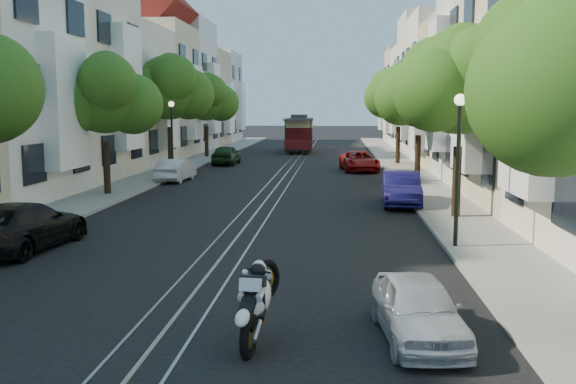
% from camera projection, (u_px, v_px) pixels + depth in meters
% --- Properties ---
extents(ground, '(200.00, 200.00, 0.00)m').
position_uv_depth(ground, '(291.00, 168.00, 41.95)').
color(ground, black).
rests_on(ground, ground).
extents(sidewalk_east, '(2.50, 80.00, 0.12)m').
position_uv_depth(sidewalk_east, '(403.00, 168.00, 41.39)').
color(sidewalk_east, gray).
rests_on(sidewalk_east, ground).
extents(sidewalk_west, '(2.50, 80.00, 0.12)m').
position_uv_depth(sidewalk_west, '(182.00, 166.00, 42.49)').
color(sidewalk_west, gray).
rests_on(sidewalk_west, ground).
extents(rail_left, '(0.06, 80.00, 0.02)m').
position_uv_depth(rail_left, '(282.00, 168.00, 41.99)').
color(rail_left, gray).
rests_on(rail_left, ground).
extents(rail_slot, '(0.06, 80.00, 0.02)m').
position_uv_depth(rail_slot, '(291.00, 168.00, 41.95)').
color(rail_slot, gray).
rests_on(rail_slot, ground).
extents(rail_right, '(0.06, 80.00, 0.02)m').
position_uv_depth(rail_right, '(299.00, 168.00, 41.91)').
color(rail_right, gray).
rests_on(rail_right, ground).
extents(lane_line, '(0.08, 80.00, 0.01)m').
position_uv_depth(lane_line, '(291.00, 168.00, 41.95)').
color(lane_line, tan).
rests_on(lane_line, ground).
extents(townhouses_east, '(7.75, 72.00, 12.00)m').
position_uv_depth(townhouses_east, '(479.00, 87.00, 40.29)').
color(townhouses_east, beige).
rests_on(townhouses_east, ground).
extents(townhouses_west, '(7.75, 72.00, 11.76)m').
position_uv_depth(townhouses_west, '(111.00, 90.00, 42.10)').
color(townhouses_west, silver).
rests_on(townhouses_west, ground).
extents(tree_e_b, '(4.93, 4.08, 6.68)m').
position_uv_depth(tree_e_b, '(462.00, 84.00, 21.98)').
color(tree_e_b, black).
rests_on(tree_e_b, ground).
extents(tree_e_c, '(4.84, 3.99, 6.52)m').
position_uv_depth(tree_e_c, '(421.00, 94.00, 32.87)').
color(tree_e_c, black).
rests_on(tree_e_c, ground).
extents(tree_e_d, '(5.01, 4.16, 6.85)m').
position_uv_depth(tree_e_d, '(400.00, 94.00, 43.71)').
color(tree_e_d, black).
rests_on(tree_e_d, ground).
extents(tree_w_b, '(4.72, 3.87, 6.27)m').
position_uv_depth(tree_w_b, '(105.00, 97.00, 28.05)').
color(tree_w_b, black).
rests_on(tree_w_b, ground).
extents(tree_w_c, '(5.13, 4.28, 7.09)m').
position_uv_depth(tree_w_c, '(170.00, 89.00, 38.84)').
color(tree_w_c, black).
rests_on(tree_w_c, ground).
extents(tree_w_d, '(4.84, 3.99, 6.52)m').
position_uv_depth(tree_w_d, '(207.00, 99.00, 49.77)').
color(tree_w_d, black).
rests_on(tree_w_d, ground).
extents(lamp_east, '(0.32, 0.32, 4.16)m').
position_uv_depth(lamp_east, '(459.00, 147.00, 17.38)').
color(lamp_east, black).
rests_on(lamp_east, ground).
extents(lamp_west, '(0.32, 0.32, 4.16)m').
position_uv_depth(lamp_west, '(172.00, 127.00, 36.12)').
color(lamp_west, black).
rests_on(lamp_west, ground).
extents(sportbike_rider, '(0.59, 2.05, 1.42)m').
position_uv_depth(sportbike_rider, '(256.00, 298.00, 10.62)').
color(sportbike_rider, black).
rests_on(sportbike_rider, ground).
extents(cable_car, '(2.67, 7.92, 3.02)m').
position_uv_depth(cable_car, '(299.00, 132.00, 57.28)').
color(cable_car, black).
rests_on(cable_car, ground).
extents(parked_car_e_near, '(1.59, 3.29, 1.08)m').
position_uv_depth(parked_car_e_near, '(418.00, 308.00, 10.83)').
color(parked_car_e_near, '#B3B6C0').
rests_on(parked_car_e_near, ground).
extents(parked_car_e_mid, '(1.59, 4.17, 1.36)m').
position_uv_depth(parked_car_e_mid, '(401.00, 189.00, 25.78)').
color(parked_car_e_mid, '#110D43').
rests_on(parked_car_e_mid, ground).
extents(parked_car_e_far, '(2.60, 4.70, 1.25)m').
position_uv_depth(parked_car_e_far, '(359.00, 161.00, 39.82)').
color(parked_car_e_far, maroon).
rests_on(parked_car_e_far, ground).
extents(parked_car_w_near, '(2.31, 4.81, 1.35)m').
position_uv_depth(parked_car_w_near, '(23.00, 226.00, 17.64)').
color(parked_car_w_near, black).
rests_on(parked_car_w_near, ground).
extents(parked_car_w_mid, '(1.47, 3.73, 1.21)m').
position_uv_depth(parked_car_w_mid, '(176.00, 170.00, 34.30)').
color(parked_car_w_mid, silver).
rests_on(parked_car_w_mid, ground).
extents(parked_car_w_far, '(1.65, 3.99, 1.35)m').
position_uv_depth(parked_car_w_far, '(226.00, 155.00, 44.44)').
color(parked_car_w_far, black).
rests_on(parked_car_w_far, ground).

